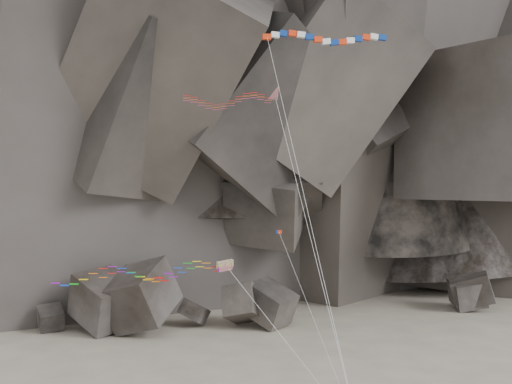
{
  "coord_description": "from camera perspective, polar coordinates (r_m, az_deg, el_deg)",
  "views": [
    {
      "loc": [
        -5.69,
        -51.85,
        19.99
      ],
      "look_at": [
        1.09,
        6.0,
        18.5
      ],
      "focal_mm": 45.0,
      "sensor_mm": 36.0,
      "label": 1
    }
  ],
  "objects": [
    {
      "name": "pennant_kite",
      "position": [
        52.03,
        3.54,
        -7.33
      ],
      "size": [
        4.46,
        10.0,
        13.59
      ],
      "rotation": [
        0.0,
        0.0,
        -0.24
      ],
      "color": "red",
      "rests_on": "ground"
    },
    {
      "name": "boulder_field",
      "position": [
        85.94,
        -2.8,
        -10.25
      ],
      "size": [
        65.11,
        17.65,
        9.74
      ],
      "color": "#47423F",
      "rests_on": "ground"
    },
    {
      "name": "parafoil_kite",
      "position": [
        52.9,
        -10.84,
        -7.08
      ],
      "size": [
        23.22,
        9.59,
        11.4
      ],
      "rotation": [
        0.0,
        0.0,
        0.41
      ],
      "color": "#FAF10D",
      "rests_on": "ground"
    },
    {
      "name": "delta_kite",
      "position": [
        55.97,
        -2.8,
        8.17
      ],
      "size": [
        12.57,
        12.9,
        26.04
      ],
      "rotation": [
        0.0,
        0.0,
        0.4
      ],
      "color": "red",
      "rests_on": "ground"
    },
    {
      "name": "headland",
      "position": [
        123.95,
        -4.03,
        11.69
      ],
      "size": [
        110.0,
        70.0,
        84.0
      ],
      "primitive_type": null,
      "color": "#4A433D",
      "rests_on": "ground"
    },
    {
      "name": "banner_kite",
      "position": [
        58.01,
        6.19,
        13.31
      ],
      "size": [
        11.2,
        13.0,
        30.81
      ],
      "rotation": [
        0.0,
        0.0,
        0.04
      ],
      "color": "red",
      "rests_on": "ground"
    }
  ]
}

